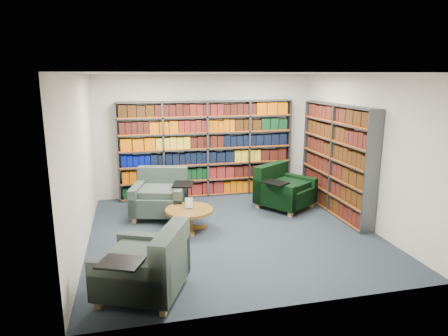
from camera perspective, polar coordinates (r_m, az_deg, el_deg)
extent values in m
cube|color=#1A212E|center=(7.35, 1.08, -9.08)|extent=(5.00, 5.00, 0.01)
cube|color=white|center=(6.81, 1.19, 13.40)|extent=(5.00, 5.00, 0.01)
cube|color=beige|center=(9.36, -2.68, 4.66)|extent=(5.00, 0.01, 2.80)
cube|color=beige|center=(4.63, 8.85, -4.22)|extent=(5.00, 0.01, 2.80)
cube|color=beige|center=(6.78, -19.83, 0.67)|extent=(0.01, 5.00, 2.80)
cube|color=beige|center=(7.94, 18.95, 2.45)|extent=(0.01, 5.00, 2.80)
cube|color=#47494F|center=(9.25, -2.47, 2.67)|extent=(4.00, 0.28, 2.20)
cube|color=silver|center=(9.37, -2.62, 2.81)|extent=(4.00, 0.02, 2.20)
cube|color=#D84C0A|center=(9.12, -2.32, 2.53)|extent=(4.00, 0.01, 2.20)
cube|color=black|center=(9.46, -2.42, -2.83)|extent=(3.88, 0.21, 0.29)
cube|color=#B55303|center=(9.36, -2.44, -0.67)|extent=(3.88, 0.21, 0.29)
cube|color=#000A63|center=(9.28, -2.46, 1.53)|extent=(3.88, 0.21, 0.29)
cube|color=#B55303|center=(9.22, -2.48, 3.76)|extent=(3.88, 0.21, 0.29)
cube|color=#38120C|center=(9.16, -2.51, 6.02)|extent=(3.88, 0.21, 0.29)
cube|color=#341907|center=(9.13, -2.53, 8.31)|extent=(3.88, 0.21, 0.29)
cube|color=#47494F|center=(8.42, 15.71, 1.16)|extent=(0.28, 2.50, 2.20)
cube|color=silver|center=(8.48, 16.48, 1.19)|extent=(0.02, 2.50, 2.20)
cube|color=#D84C0A|center=(8.35, 14.92, 1.12)|extent=(0.02, 2.50, 2.20)
cube|color=#38120C|center=(8.65, 15.33, -4.83)|extent=(0.21, 2.38, 0.29)
cube|color=#38120C|center=(8.54, 15.48, -2.49)|extent=(0.21, 2.38, 0.29)
cube|color=#38120C|center=(8.46, 15.63, -0.10)|extent=(0.21, 2.38, 0.29)
cube|color=#38120C|center=(8.38, 15.78, 2.35)|extent=(0.21, 2.38, 0.29)
cube|color=#341907|center=(8.33, 15.94, 4.83)|extent=(0.21, 2.38, 0.29)
cube|color=#38120C|center=(8.28, 16.09, 7.33)|extent=(0.21, 2.38, 0.29)
cube|color=#042133|center=(8.14, -9.15, -4.79)|extent=(1.25, 1.25, 0.36)
cube|color=#042133|center=(8.45, -8.69, -2.50)|extent=(1.04, 0.49, 0.82)
cube|color=#042133|center=(8.20, -12.13, -4.10)|extent=(0.42, 1.03, 0.54)
cube|color=#042133|center=(8.04, -6.15, -4.24)|extent=(0.42, 1.03, 0.54)
cube|color=black|center=(7.89, -5.85, -2.32)|extent=(0.50, 0.58, 0.03)
cube|color=#9C814B|center=(7.92, -12.67, -7.27)|extent=(0.10, 0.10, 0.11)
cube|color=#9C814B|center=(7.75, -6.61, -7.48)|extent=(0.10, 0.10, 0.11)
cube|color=#9C814B|center=(8.69, -11.29, -5.37)|extent=(0.10, 0.10, 0.11)
cube|color=#9C814B|center=(8.54, -5.77, -5.51)|extent=(0.10, 0.10, 0.11)
cube|color=black|center=(8.62, 8.74, -3.80)|extent=(1.38, 1.38, 0.35)
cube|color=black|center=(8.77, 6.69, -1.95)|extent=(0.94, 0.74, 0.79)
cube|color=black|center=(8.27, 7.14, -3.85)|extent=(0.69, 0.91, 0.53)
cube|color=black|center=(8.94, 10.25, -2.67)|extent=(0.69, 0.91, 0.53)
cube|color=black|center=(8.11, 7.29, -2.08)|extent=(0.58, 0.61, 0.03)
cube|color=#9C814B|center=(8.16, 9.47, -6.53)|extent=(0.11, 0.11, 0.11)
cube|color=#9C814B|center=(8.82, 12.37, -5.15)|extent=(0.11, 0.11, 0.11)
cube|color=#9C814B|center=(8.60, 4.90, -5.36)|extent=(0.11, 0.11, 0.11)
cube|color=#9C814B|center=(9.23, 7.99, -4.14)|extent=(0.11, 0.11, 0.11)
cube|color=#042133|center=(5.40, -11.56, -14.53)|extent=(1.32, 1.32, 0.36)
cube|color=#042133|center=(5.17, -7.57, -12.88)|extent=(0.61, 1.00, 0.80)
cube|color=#042133|center=(5.71, -10.00, -11.86)|extent=(0.98, 0.54, 0.53)
cube|color=#042133|center=(5.02, -13.46, -15.74)|extent=(0.98, 0.54, 0.53)
cube|color=black|center=(4.86, -14.53, -12.95)|extent=(0.60, 0.54, 0.03)
cube|color=#9C814B|center=(5.99, -13.72, -14.24)|extent=(0.10, 0.10, 0.11)
cube|color=#9C814B|center=(5.35, -17.46, -18.03)|extent=(0.10, 0.10, 0.11)
cube|color=#9C814B|center=(5.72, -5.91, -15.26)|extent=(0.10, 0.10, 0.11)
cube|color=#9C814B|center=(5.05, -8.67, -19.54)|extent=(0.10, 0.10, 0.11)
cylinder|color=olive|center=(7.30, -5.00, -6.00)|extent=(0.87, 0.87, 0.05)
cylinder|color=olive|center=(7.37, -4.97, -7.42)|extent=(0.12, 0.12, 0.35)
cube|color=olive|center=(7.42, -4.94, -8.54)|extent=(0.63, 0.08, 0.06)
cube|color=olive|center=(7.42, -4.94, -8.54)|extent=(0.08, 0.63, 0.06)
cube|color=black|center=(7.29, -5.00, -5.78)|extent=(0.10, 0.05, 0.01)
cube|color=white|center=(7.26, -5.02, -5.02)|extent=(0.14, 0.01, 0.19)
cube|color=#145926|center=(7.27, -5.03, -5.01)|extent=(0.15, 0.00, 0.21)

